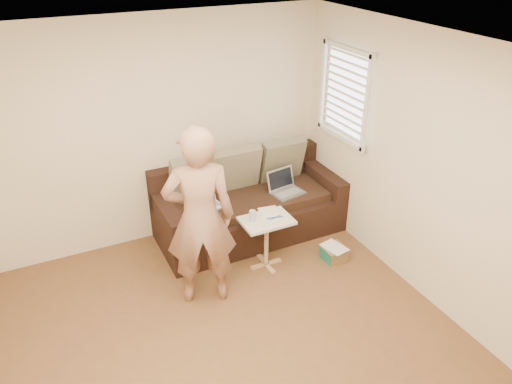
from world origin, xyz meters
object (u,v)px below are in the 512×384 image
drinking_glass (252,216)px  striped_box (334,253)px  laptop_silver (288,194)px  side_table (266,243)px  person (200,218)px  sofa (250,203)px  laptop_white (209,207)px

drinking_glass → striped_box: 1.09m
laptop_silver → drinking_glass: (-0.70, -0.48, 0.14)m
side_table → laptop_silver: bearing=43.0°
laptop_silver → person: 1.59m
sofa → side_table: size_ratio=3.68×
laptop_white → laptop_silver: bearing=-16.7°
person → side_table: bearing=-150.0°
drinking_glass → striped_box: bearing=-17.4°
laptop_white → side_table: bearing=-67.0°
person → laptop_white: bearing=-99.0°
laptop_white → person: bearing=-126.0°
person → striped_box: (1.55, -0.05, -0.85)m
sofa → striped_box: size_ratio=8.54×
laptop_white → side_table: size_ratio=0.50×
laptop_white → drinking_glass: 0.66m
laptop_white → striped_box: bearing=-47.1°
side_table → drinking_glass: (-0.15, 0.04, 0.36)m
laptop_silver → striped_box: bearing=-85.6°
laptop_white → side_table: 0.78m
sofa → laptop_white: size_ratio=7.42×
side_table → striped_box: 0.81m
laptop_silver → striped_box: size_ratio=1.47×
side_table → drinking_glass: size_ratio=4.98×
sofa → drinking_glass: (-0.27, -0.63, 0.23)m
laptop_white → striped_box: size_ratio=1.15×
sofa → striped_box: 1.15m
side_table → striped_box: size_ratio=2.32×
sofa → person: (-0.92, -0.86, 0.51)m
laptop_white → person: 1.00m
laptop_silver → side_table: size_ratio=0.64×
laptop_silver → striped_box: laptop_silver is taller
laptop_silver → person: person is taller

